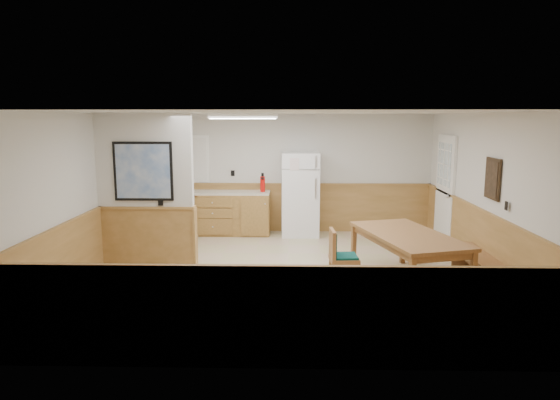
{
  "coord_description": "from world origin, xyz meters",
  "views": [
    {
      "loc": [
        0.05,
        -7.54,
        2.44
      ],
      "look_at": [
        -0.13,
        0.4,
        1.11
      ],
      "focal_mm": 32.0,
      "sensor_mm": 36.0,
      "label": 1
    }
  ],
  "objects_px": {
    "dining_bench": "(479,262)",
    "soap_bottle": "(184,186)",
    "refrigerator": "(300,194)",
    "fire_extinguisher": "(263,184)",
    "dining_chair": "(338,254)",
    "dining_table": "(408,239)"
  },
  "relations": [
    {
      "from": "dining_table",
      "to": "dining_chair",
      "type": "bearing_deg",
      "value": 175.87
    },
    {
      "from": "refrigerator",
      "to": "dining_bench",
      "type": "relative_size",
      "value": 1.09
    },
    {
      "from": "soap_bottle",
      "to": "dining_table",
      "type": "bearing_deg",
      "value": -37.83
    },
    {
      "from": "fire_extinguisher",
      "to": "dining_chair",
      "type": "bearing_deg",
      "value": -68.14
    },
    {
      "from": "dining_bench",
      "to": "soap_bottle",
      "type": "height_order",
      "value": "soap_bottle"
    },
    {
      "from": "dining_chair",
      "to": "soap_bottle",
      "type": "bearing_deg",
      "value": 128.21
    },
    {
      "from": "fire_extinguisher",
      "to": "dining_bench",
      "type": "bearing_deg",
      "value": -42.35
    },
    {
      "from": "dining_table",
      "to": "dining_chair",
      "type": "relative_size",
      "value": 2.6
    },
    {
      "from": "dining_bench",
      "to": "fire_extinguisher",
      "type": "bearing_deg",
      "value": 137.7
    },
    {
      "from": "fire_extinguisher",
      "to": "soap_bottle",
      "type": "bearing_deg",
      "value": -179.53
    },
    {
      "from": "refrigerator",
      "to": "soap_bottle",
      "type": "bearing_deg",
      "value": 177.59
    },
    {
      "from": "dining_table",
      "to": "dining_bench",
      "type": "bearing_deg",
      "value": -18.57
    },
    {
      "from": "refrigerator",
      "to": "dining_chair",
      "type": "xyz_separation_m",
      "value": [
        0.5,
        -3.24,
        -0.36
      ]
    },
    {
      "from": "dining_bench",
      "to": "dining_chair",
      "type": "distance_m",
      "value": 2.08
    },
    {
      "from": "dining_chair",
      "to": "refrigerator",
      "type": "bearing_deg",
      "value": 95.26
    },
    {
      "from": "dining_table",
      "to": "fire_extinguisher",
      "type": "height_order",
      "value": "fire_extinguisher"
    },
    {
      "from": "refrigerator",
      "to": "dining_chair",
      "type": "height_order",
      "value": "refrigerator"
    },
    {
      "from": "refrigerator",
      "to": "soap_bottle",
      "type": "distance_m",
      "value": 2.43
    },
    {
      "from": "dining_bench",
      "to": "soap_bottle",
      "type": "distance_m",
      "value": 5.92
    },
    {
      "from": "dining_table",
      "to": "dining_bench",
      "type": "distance_m",
      "value": 1.09
    },
    {
      "from": "dining_table",
      "to": "dining_chair",
      "type": "height_order",
      "value": "dining_chair"
    },
    {
      "from": "dining_table",
      "to": "dining_chair",
      "type": "xyz_separation_m",
      "value": [
        -1.03,
        -0.21,
        -0.17
      ]
    }
  ]
}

